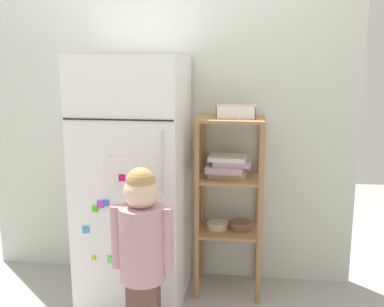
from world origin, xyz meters
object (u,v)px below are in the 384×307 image
Objects in this scene: refrigerator at (135,181)px; pantry_shelf_unit at (229,186)px; child_standing at (142,243)px; fruit_bin at (238,113)px.

pantry_shelf_unit is (0.59, 0.15, -0.06)m from refrigerator.
refrigerator is 0.61m from pantry_shelf_unit.
pantry_shelf_unit is at bearing 61.15° from child_standing.
fruit_bin is at bearing 13.47° from refrigerator.
child_standing is at bearing -118.85° from pantry_shelf_unit.
refrigerator is at bearing 107.70° from child_standing.
fruit_bin is (0.05, -0.00, 0.48)m from pantry_shelf_unit.
child_standing is 1.04m from fruit_bin.
fruit_bin is (0.45, 0.73, 0.59)m from child_standing.
child_standing is 0.84m from pantry_shelf_unit.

